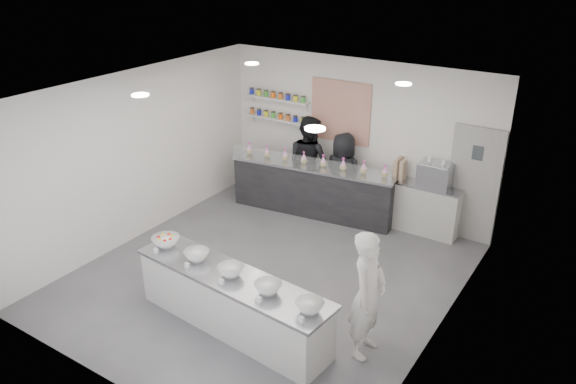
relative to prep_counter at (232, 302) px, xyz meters
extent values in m
plane|color=#515156|center=(-0.35, 1.35, -0.42)|extent=(6.00, 6.00, 0.00)
plane|color=white|center=(-0.35, 1.35, 2.58)|extent=(6.00, 6.00, 0.00)
plane|color=white|center=(-0.35, 4.35, 1.08)|extent=(5.50, 0.00, 5.50)
plane|color=white|center=(-3.10, 1.35, 1.08)|extent=(0.00, 6.00, 6.00)
plane|color=white|center=(2.40, 1.35, 1.08)|extent=(0.00, 6.00, 6.00)
cube|color=#9A9A97|center=(1.95, 4.32, 0.63)|extent=(0.88, 0.04, 2.10)
cube|color=#A62F0C|center=(-0.70, 4.32, 1.53)|extent=(1.25, 0.03, 1.20)
cube|color=silver|center=(-2.10, 4.25, 1.18)|extent=(1.45, 0.22, 0.04)
cube|color=silver|center=(-2.10, 4.25, 1.60)|extent=(1.45, 0.22, 0.04)
cylinder|color=white|center=(-1.75, 0.35, 2.56)|extent=(0.24, 0.24, 0.02)
cylinder|color=white|center=(1.05, 0.35, 2.56)|extent=(0.24, 0.24, 0.02)
cylinder|color=white|center=(-1.75, 2.95, 2.56)|extent=(0.24, 0.24, 0.02)
cylinder|color=white|center=(1.05, 2.95, 2.56)|extent=(0.24, 0.24, 0.02)
cube|color=#B4B4B0|center=(0.00, 0.00, 0.00)|extent=(3.13, 0.97, 0.84)
cube|color=black|center=(-0.91, 3.71, 0.08)|extent=(3.30, 1.00, 1.01)
cube|color=white|center=(-0.88, 3.43, 0.72)|extent=(3.18, 0.42, 0.27)
cube|color=#B4B4B0|center=(1.20, 4.13, 0.05)|extent=(1.26, 0.40, 0.93)
cube|color=#93969E|center=(1.32, 4.13, 0.73)|extent=(0.58, 0.40, 0.44)
imported|color=silver|center=(1.75, 0.55, 0.45)|extent=(0.45, 0.66, 1.74)
imported|color=black|center=(-1.17, 3.96, 0.52)|extent=(1.05, 0.91, 1.88)
imported|color=black|center=(-0.41, 3.96, 0.41)|extent=(0.83, 0.55, 1.67)
camera|label=1|loc=(4.11, -4.93, 4.50)|focal=35.00mm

